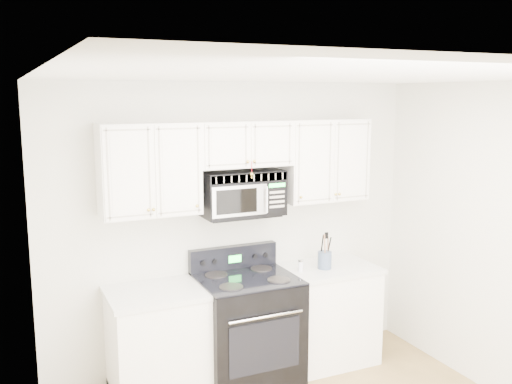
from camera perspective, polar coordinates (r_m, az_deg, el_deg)
room at (r=3.70m, az=8.50°, el=-9.17°), size 3.51×3.51×2.61m
base_cabinet_left at (r=4.96m, az=-9.44°, el=-15.04°), size 0.86×0.65×0.92m
base_cabinet_right at (r=5.54m, az=7.11°, el=-12.23°), size 0.86×0.65×0.92m
range at (r=5.13m, az=-0.91°, el=-13.33°), size 0.83×0.75×1.14m
upper_cabinets at (r=4.94m, az=-1.38°, el=3.23°), size 2.44×0.37×0.75m
microwave at (r=4.96m, az=-1.39°, el=-0.10°), size 0.71×0.40×0.39m
utensil_crock at (r=5.28m, az=6.88°, el=-6.71°), size 0.13×0.13×0.34m
shaker_salt at (r=5.18m, az=4.48°, el=-7.33°), size 0.05×0.05×0.11m
shaker_pepper at (r=5.19m, az=4.49°, el=-7.36°), size 0.04×0.04×0.10m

